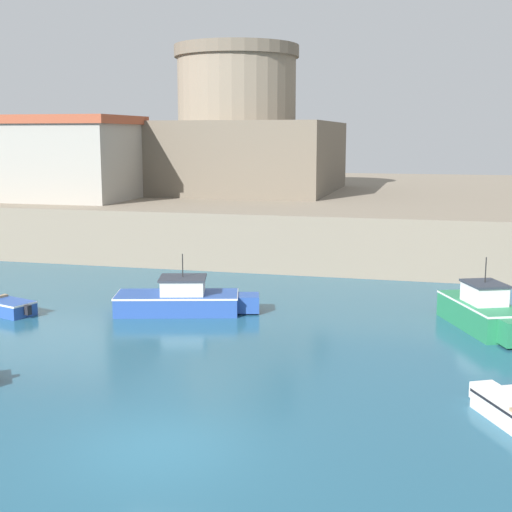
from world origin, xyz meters
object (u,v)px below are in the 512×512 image
at_px(motorboat_blue_0, 182,299).
at_px(harbor_shed_mid_row, 67,158).
at_px(fortress, 237,140).
at_px(motorboat_green_6, 483,312).

height_order(motorboat_blue_0, harbor_shed_mid_row, harbor_shed_mid_row).
bearing_deg(fortress, motorboat_green_6, -55.64).
xyz_separation_m(motorboat_green_6, harbor_shed_mid_row, (-23.48, 13.34, 4.83)).
relative_size(motorboat_blue_0, motorboat_green_6, 1.17).
relative_size(fortress, harbor_shed_mid_row, 1.71).
height_order(fortress, harbor_shed_mid_row, fortress).
relative_size(motorboat_green_6, harbor_shed_mid_row, 0.62).
bearing_deg(motorboat_green_6, motorboat_blue_0, -178.10).
distance_m(motorboat_blue_0, fortress, 24.15).
relative_size(motorboat_green_6, fortress, 0.36).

